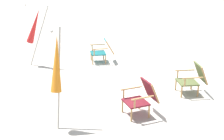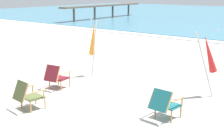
{
  "view_description": "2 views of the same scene",
  "coord_description": "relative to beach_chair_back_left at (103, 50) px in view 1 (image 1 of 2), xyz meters",
  "views": [
    {
      "loc": [
        -7.53,
        2.57,
        3.35
      ],
      "look_at": [
        0.04,
        0.58,
        0.52
      ],
      "focal_mm": 50.0,
      "sensor_mm": 36.0,
      "label": 1
    },
    {
      "loc": [
        5.66,
        -6.06,
        3.08
      ],
      "look_at": [
        0.42,
        0.63,
        0.88
      ],
      "focal_mm": 50.0,
      "sensor_mm": 36.0,
      "label": 2
    }
  ],
  "objects": [
    {
      "name": "ground_plane",
      "position": [
        -2.29,
        -0.29,
        -0.42
      ],
      "size": [
        80.0,
        80.0,
        0.0
      ],
      "primitive_type": "plane",
      "color": "#B2AAA0"
    },
    {
      "name": "beach_chair_mid_center",
      "position": [
        -3.12,
        -1.66,
        0.01
      ],
      "size": [
        0.66,
        0.77,
        0.81
      ],
      "color": "#515B33",
      "rests_on": "ground"
    },
    {
      "name": "beach_chair_back_right",
      "position": [
        -3.87,
        0.01,
        0.01
      ],
      "size": [
        0.66,
        0.78,
        0.8
      ],
      "color": "maroon",
      "rests_on": "ground"
    },
    {
      "name": "umbrella_furled_orange",
      "position": [
        -3.92,
        1.85,
        0.94
      ],
      "size": [
        0.55,
        0.39,
        2.09
      ],
      "color": "#B7B2A8",
      "rests_on": "ground"
    },
    {
      "name": "umbrella_furled_red",
      "position": [
        0.18,
        2.16,
        0.88
      ],
      "size": [
        0.5,
        0.81,
        2.0
      ],
      "color": "#B7B2A8",
      "rests_on": "ground"
    },
    {
      "name": "beach_chair_back_left",
      "position": [
        0.0,
        0.0,
        0.0
      ],
      "size": [
        0.64,
        0.81,
        0.78
      ],
      "color": "#196066",
      "rests_on": "ground"
    }
  ]
}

